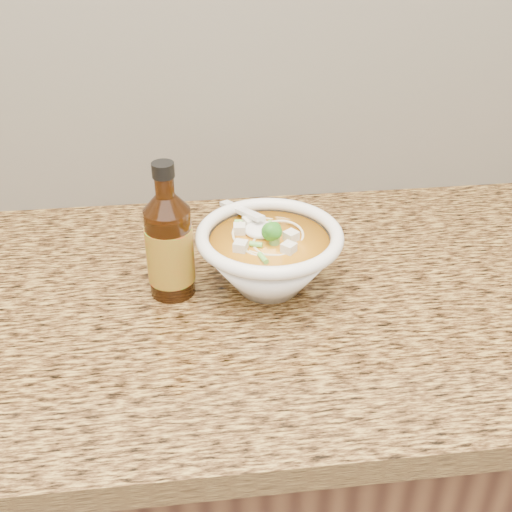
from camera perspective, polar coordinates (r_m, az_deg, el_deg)
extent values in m
cube|color=beige|center=(1.16, -6.98, 16.17)|extent=(4.00, 0.02, 0.50)
cube|color=black|center=(1.31, -4.53, -20.28)|extent=(4.00, 0.65, 0.86)
cube|color=#AB853E|center=(0.99, -5.64, -4.29)|extent=(4.00, 0.68, 0.04)
cylinder|color=white|center=(0.99, 1.15, -2.47)|extent=(0.09, 0.09, 0.01)
torus|color=white|center=(0.94, 1.21, 1.82)|extent=(0.22, 0.22, 0.02)
torus|color=beige|center=(0.95, 0.32, 1.58)|extent=(0.10, 0.10, 0.00)
torus|color=beige|center=(0.95, 1.61, 1.46)|extent=(0.09, 0.09, 0.00)
torus|color=beige|center=(0.95, 0.59, 1.35)|extent=(0.11, 0.11, 0.00)
torus|color=beige|center=(0.94, 2.32, 0.95)|extent=(0.15, 0.15, 0.00)
torus|color=beige|center=(0.96, 1.84, 1.44)|extent=(0.09, 0.09, 0.00)
torus|color=beige|center=(0.93, 1.24, 0.37)|extent=(0.16, 0.16, 0.00)
cube|color=silver|center=(0.93, 2.74, 1.35)|extent=(0.02, 0.02, 0.02)
cube|color=silver|center=(0.93, 1.08, 1.15)|extent=(0.03, 0.03, 0.02)
cube|color=silver|center=(0.94, 2.29, 1.60)|extent=(0.02, 0.02, 0.02)
cube|color=silver|center=(0.96, 2.51, 2.40)|extent=(0.02, 0.02, 0.02)
cube|color=silver|center=(0.93, 2.67, 1.24)|extent=(0.02, 0.02, 0.02)
cube|color=silver|center=(0.96, -0.13, 2.34)|extent=(0.02, 0.02, 0.02)
ellipsoid|color=#196014|center=(0.93, 1.66, 2.21)|extent=(0.04, 0.04, 0.04)
cylinder|color=#70CB4E|center=(0.94, -1.08, 1.47)|extent=(0.02, 0.02, 0.01)
cylinder|color=#70CB4E|center=(0.95, 5.29, 1.83)|extent=(0.01, 0.02, 0.01)
cylinder|color=#70CB4E|center=(0.97, 1.60, 2.82)|extent=(0.01, 0.02, 0.01)
cylinder|color=#70CB4E|center=(0.89, 1.91, -0.24)|extent=(0.02, 0.01, 0.01)
ellipsoid|color=white|center=(0.96, 0.41, 2.35)|extent=(0.05, 0.05, 0.02)
cube|color=white|center=(1.00, -1.29, 4.07)|extent=(0.06, 0.11, 0.03)
cylinder|color=#3C1B08|center=(0.95, -7.65, 0.35)|extent=(0.08, 0.08, 0.14)
cylinder|color=#3C1B08|center=(0.90, -8.14, 6.16)|extent=(0.03, 0.03, 0.03)
cylinder|color=black|center=(0.89, -8.26, 7.59)|extent=(0.04, 0.04, 0.02)
cylinder|color=red|center=(0.95, -7.64, 0.21)|extent=(0.09, 0.09, 0.09)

